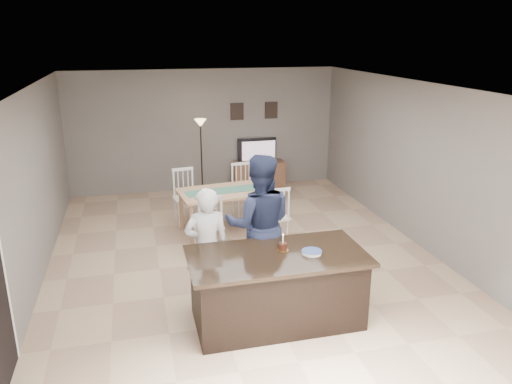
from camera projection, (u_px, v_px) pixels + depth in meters
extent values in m
plane|color=tan|center=(244.00, 260.00, 7.92)|extent=(8.00, 8.00, 0.00)
plane|color=slate|center=(204.00, 130.00, 11.20)|extent=(6.00, 0.00, 6.00)
plane|color=slate|center=(360.00, 318.00, 3.81)|extent=(6.00, 0.00, 6.00)
plane|color=slate|center=(30.00, 193.00, 6.81)|extent=(0.00, 8.00, 8.00)
plane|color=slate|center=(421.00, 166.00, 8.21)|extent=(0.00, 8.00, 8.00)
plane|color=white|center=(243.00, 87.00, 7.10)|extent=(8.00, 8.00, 0.00)
cube|color=black|center=(277.00, 290.00, 6.13)|extent=(2.00, 1.00, 0.85)
cube|color=black|center=(277.00, 256.00, 5.99)|extent=(2.15, 1.10, 0.05)
cube|color=brown|center=(259.00, 174.00, 11.59)|extent=(1.20, 0.40, 0.60)
imported|color=black|center=(258.00, 150.00, 11.48)|extent=(0.91, 0.12, 0.53)
plane|color=orange|center=(259.00, 151.00, 11.41)|extent=(0.78, 0.00, 0.78)
cube|color=black|center=(237.00, 112.00, 11.23)|extent=(0.30, 0.02, 0.38)
cube|color=black|center=(271.00, 110.00, 11.42)|extent=(0.30, 0.02, 0.38)
imported|color=#BABABF|center=(207.00, 247.00, 6.42)|extent=(0.59, 0.39, 1.60)
imported|color=#1B213B|center=(259.00, 225.00, 6.71)|extent=(1.08, 0.92, 1.94)
cylinder|color=gold|center=(283.00, 250.00, 6.09)|extent=(0.14, 0.14, 0.00)
cylinder|color=#36170E|center=(283.00, 247.00, 6.07)|extent=(0.10, 0.10, 0.09)
cylinder|color=white|center=(283.00, 239.00, 6.04)|extent=(0.02, 0.02, 0.10)
sphere|color=#FFBF4C|center=(283.00, 235.00, 6.03)|extent=(0.02, 0.02, 0.02)
cylinder|color=white|center=(312.00, 253.00, 6.00)|extent=(0.24, 0.24, 0.01)
cylinder|color=white|center=(312.00, 252.00, 6.00)|extent=(0.24, 0.24, 0.01)
cylinder|color=white|center=(312.00, 251.00, 5.99)|extent=(0.24, 0.24, 0.01)
cylinder|color=#2D4A8B|center=(312.00, 251.00, 5.99)|extent=(0.24, 0.24, 0.00)
cube|color=#A27B58|center=(228.00, 192.00, 8.79)|extent=(1.79, 1.15, 0.04)
cylinder|color=#A27B58|center=(192.00, 226.00, 8.30)|extent=(0.06, 0.06, 0.75)
cylinder|color=#A27B58|center=(259.00, 201.00, 9.51)|extent=(0.06, 0.06, 0.75)
cube|color=#396752|center=(227.00, 190.00, 8.78)|extent=(1.51, 0.55, 0.01)
cube|color=silver|center=(208.00, 226.00, 8.02)|extent=(0.49, 0.47, 0.04)
cylinder|color=silver|center=(200.00, 246.00, 7.89)|extent=(0.03, 0.03, 0.45)
cylinder|color=silver|center=(216.00, 235.00, 8.31)|extent=(0.03, 0.03, 0.45)
cube|color=silver|center=(210.00, 198.00, 7.69)|extent=(0.40, 0.08, 0.05)
cube|color=silver|center=(274.00, 217.00, 8.42)|extent=(0.49, 0.47, 0.04)
cylinder|color=silver|center=(268.00, 235.00, 8.28)|extent=(0.03, 0.03, 0.45)
cylinder|color=silver|center=(279.00, 226.00, 8.71)|extent=(0.03, 0.03, 0.45)
cube|color=silver|center=(279.00, 190.00, 8.09)|extent=(0.40, 0.08, 0.05)
cube|color=silver|center=(186.00, 199.00, 9.33)|extent=(0.49, 0.47, 0.04)
cylinder|color=silver|center=(194.00, 207.00, 9.62)|extent=(0.03, 0.03, 0.45)
cylinder|color=silver|center=(179.00, 215.00, 9.20)|extent=(0.03, 0.03, 0.45)
cube|color=silver|center=(183.00, 169.00, 9.34)|extent=(0.40, 0.08, 0.05)
cube|color=silver|center=(244.00, 192.00, 9.73)|extent=(0.49, 0.47, 0.04)
cylinder|color=silver|center=(250.00, 200.00, 10.02)|extent=(0.03, 0.03, 0.45)
cylinder|color=silver|center=(239.00, 208.00, 9.60)|extent=(0.03, 0.03, 0.45)
cube|color=silver|center=(241.00, 164.00, 9.74)|extent=(0.40, 0.08, 0.05)
cylinder|color=black|center=(203.00, 193.00, 11.15)|extent=(0.25, 0.25, 0.03)
cylinder|color=black|center=(202.00, 160.00, 10.91)|extent=(0.03, 0.03, 1.55)
cone|color=#EBC781|center=(200.00, 123.00, 10.67)|extent=(0.25, 0.25, 0.16)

